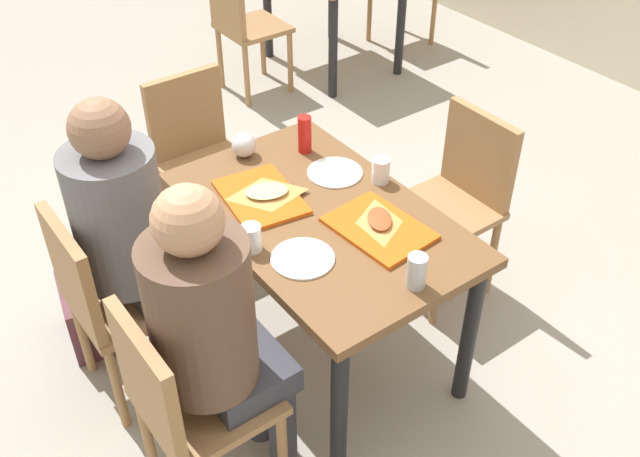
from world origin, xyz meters
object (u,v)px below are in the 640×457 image
(chair_near_right, at_px, (182,400))
(chair_far_side, at_px, (459,193))
(person_in_brown_jacket, at_px, (214,326))
(main_table, at_px, (320,234))
(chair_left_end, at_px, (199,151))
(soda_can, at_px, (417,271))
(plastic_cup_b, at_px, (251,238))
(plastic_cup_a, at_px, (381,170))
(person_in_red, at_px, (131,228))
(pizza_slice_b, at_px, (379,220))
(condiment_bottle, at_px, (305,134))
(foil_bundle, at_px, (244,145))
(chair_near_left, at_px, (107,296))
(background_chair_near, at_px, (241,21))
(handbag, at_px, (85,313))
(paper_plate_center, at_px, (335,173))
(paper_plate_near_edge, at_px, (303,258))
(tray_red_far, at_px, (379,228))
(tray_red_near, at_px, (260,197))
(pizza_slice_a, at_px, (267,192))

(chair_near_right, height_order, chair_far_side, same)
(person_in_brown_jacket, bearing_deg, main_table, 115.70)
(chair_left_end, relative_size, soda_can, 7.02)
(chair_far_side, xyz_separation_m, plastic_cup_b, (0.03, -1.06, 0.27))
(main_table, xyz_separation_m, plastic_cup_a, (-0.03, 0.31, 0.15))
(person_in_red, distance_m, person_in_brown_jacket, 0.59)
(soda_can, bearing_deg, pizza_slice_b, 160.77)
(plastic_cup_a, relative_size, condiment_bottle, 0.62)
(main_table, distance_m, foil_bundle, 0.52)
(chair_near_left, bearing_deg, pizza_slice_b, 61.31)
(chair_near_left, distance_m, background_chair_near, 2.56)
(handbag, bearing_deg, plastic_cup_a, 60.34)
(paper_plate_center, bearing_deg, plastic_cup_b, -68.18)
(chair_near_right, bearing_deg, plastic_cup_a, 106.92)
(paper_plate_center, height_order, paper_plate_near_edge, same)
(chair_near_right, bearing_deg, soda_can, 75.03)
(chair_near_right, bearing_deg, paper_plate_near_edge, 102.09)
(tray_red_far, relative_size, plastic_cup_b, 3.60)
(main_table, bearing_deg, paper_plate_center, 131.13)
(tray_red_far, relative_size, paper_plate_center, 1.64)
(foil_bundle, bearing_deg, tray_red_near, -20.54)
(pizza_slice_a, xyz_separation_m, soda_can, (0.69, 0.12, 0.04))
(chair_far_side, bearing_deg, paper_plate_center, -107.81)
(person_in_red, height_order, tray_red_far, person_in_red)
(person_in_brown_jacket, height_order, tray_red_far, person_in_brown_jacket)
(main_table, relative_size, foil_bundle, 11.75)
(tray_red_far, bearing_deg, main_table, -151.84)
(plastic_cup_b, distance_m, foil_bundle, 0.60)
(soda_can, bearing_deg, person_in_red, -141.60)
(person_in_brown_jacket, distance_m, pizza_slice_a, 0.70)
(main_table, relative_size, condiment_bottle, 7.34)
(person_in_red, xyz_separation_m, pizza_slice_b, (0.48, 0.74, 0.00))
(chair_far_side, relative_size, pizza_slice_a, 3.11)
(main_table, relative_size, plastic_cup_b, 11.75)
(chair_left_end, distance_m, paper_plate_center, 0.85)
(handbag, bearing_deg, condiment_bottle, 74.87)
(person_in_brown_jacket, bearing_deg, foil_bundle, 143.26)
(soda_can, bearing_deg, pizza_slice_a, -169.98)
(chair_far_side, height_order, paper_plate_near_edge, chair_far_side)
(chair_left_end, height_order, tray_red_near, chair_left_end)
(chair_far_side, distance_m, plastic_cup_a, 0.52)
(tray_red_far, relative_size, pizza_slice_a, 1.31)
(paper_plate_center, xyz_separation_m, handbag, (-0.47, -0.97, -0.59))
(main_table, bearing_deg, foil_bundle, -177.90)
(pizza_slice_a, bearing_deg, chair_left_end, 172.33)
(chair_near_right, relative_size, tray_red_far, 2.38)
(main_table, bearing_deg, soda_can, 2.10)
(person_in_red, distance_m, paper_plate_center, 0.82)
(pizza_slice_b, bearing_deg, plastic_cup_b, -109.71)
(person_in_red, xyz_separation_m, soda_can, (0.79, 0.63, 0.04))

